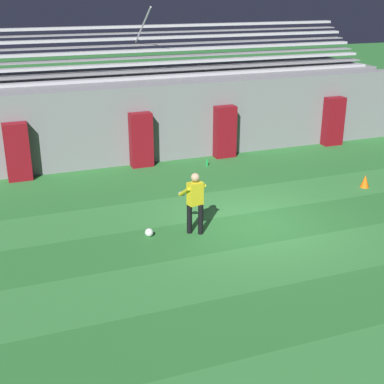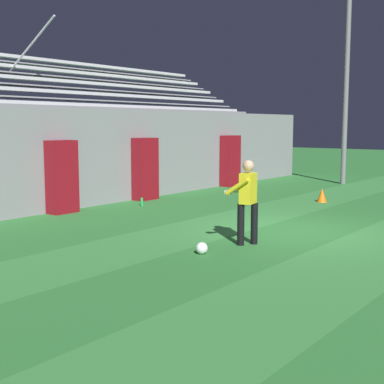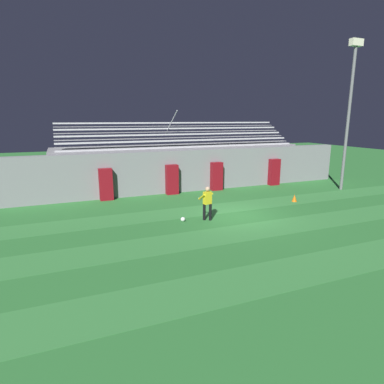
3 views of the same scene
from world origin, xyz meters
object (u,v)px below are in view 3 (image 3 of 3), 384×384
goalkeeper (207,201)px  water_bottle (208,192)px  floodlight_pole (350,100)px  padding_pillar_gate_right (217,176)px  traffic_cone (294,198)px  padding_pillar_gate_left (172,180)px  padding_pillar_far_right (274,172)px  soccer_ball (183,219)px  padding_pillar_far_left (106,184)px

goalkeeper → water_bottle: 5.70m
floodlight_pole → goalkeeper: floodlight_pole is taller
padding_pillar_gate_right → floodlight_pole: bearing=-20.9°
goalkeeper → traffic_cone: size_ratio=3.98×
padding_pillar_gate_left → water_bottle: 2.50m
padding_pillar_far_right → floodlight_pole: bearing=-42.5°
padding_pillar_far_right → soccer_ball: size_ratio=8.83×
padding_pillar_far_right → goalkeeper: size_ratio=1.16×
padding_pillar_gate_right → goalkeeper: 6.85m
traffic_cone → padding_pillar_gate_right: bearing=122.2°
padding_pillar_gate_left → padding_pillar_far_right: 8.03m
padding_pillar_gate_left → padding_pillar_far_right: bearing=0.0°
padding_pillar_gate_right → padding_pillar_far_left: bearing=180.0°
water_bottle → traffic_cone: bearing=-43.9°
padding_pillar_gate_left → floodlight_pole: size_ratio=0.20×
padding_pillar_far_left → goalkeeper: (4.02, -5.91, -0.02)m
padding_pillar_gate_right → traffic_cone: (2.92, -4.62, -0.76)m
padding_pillar_far_left → water_bottle: size_ratio=8.10×
padding_pillar_gate_right → floodlight_pole: 10.14m
floodlight_pole → water_bottle: 11.22m
floodlight_pole → water_bottle: size_ratio=40.92×
padding_pillar_far_right → water_bottle: padding_pillar_far_right is taller
padding_pillar_far_left → padding_pillar_gate_left: bearing=0.0°
floodlight_pole → goalkeeper: 13.01m
goalkeeper → traffic_cone: (6.36, 1.29, -0.74)m
traffic_cone → water_bottle: traffic_cone is taller
traffic_cone → water_bottle: 5.49m
water_bottle → padding_pillar_far_left: bearing=172.7°
padding_pillar_far_left → floodlight_pole: 16.76m
water_bottle → goalkeeper: bearing=-115.3°
padding_pillar_gate_right → soccer_ball: 7.39m
water_bottle → padding_pillar_gate_right: bearing=38.2°
padding_pillar_far_left → water_bottle: padding_pillar_far_left is taller
goalkeeper → water_bottle: (2.41, 5.10, -0.83)m
goalkeeper → traffic_cone: bearing=11.5°
padding_pillar_gate_right → floodlight_pole: size_ratio=0.20×
padding_pillar_gate_left → padding_pillar_far_right: size_ratio=1.00×
padding_pillar_gate_left → soccer_ball: size_ratio=8.83×
padding_pillar_gate_left → floodlight_pole: (11.45, -3.13, 5.07)m
goalkeeper → traffic_cone: 6.53m
soccer_ball → water_bottle: 6.06m
goalkeeper → padding_pillar_far_right: bearing=35.7°
padding_pillar_gate_left → padding_pillar_far_right: same height
padding_pillar_gate_left → padding_pillar_gate_right: 3.25m
padding_pillar_far_right → goalkeeper: padding_pillar_far_right is taller
padding_pillar_far_left → traffic_cone: 11.39m
traffic_cone → soccer_ball: bearing=-171.9°
padding_pillar_far_right → floodlight_pole: floodlight_pole is taller
padding_pillar_gate_right → water_bottle: 1.57m
floodlight_pole → padding_pillar_far_left: bearing=168.7°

